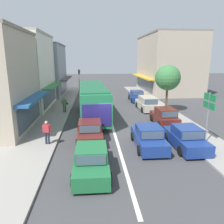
{
  "coord_description": "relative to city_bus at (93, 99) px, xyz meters",
  "views": [
    {
      "loc": [
        -1.65,
        -16.66,
        5.79
      ],
      "look_at": [
        0.0,
        2.0,
        1.2
      ],
      "focal_mm": 35.0,
      "sensor_mm": 36.0,
      "label": 1
    }
  ],
  "objects": [
    {
      "name": "ground_plane",
      "position": [
        1.66,
        -4.97,
        -1.88
      ],
      "size": [
        140.0,
        140.0,
        0.0
      ],
      "primitive_type": "plane",
      "color": "#3F3F42"
    },
    {
      "name": "lane_centre_line",
      "position": [
        1.66,
        -0.97,
        -1.88
      ],
      "size": [
        0.2,
        28.0,
        0.01
      ],
      "primitive_type": "cube",
      "color": "silver",
      "rests_on": "ground"
    },
    {
      "name": "sidewalk_left",
      "position": [
        -5.14,
        1.03,
        -1.81
      ],
      "size": [
        5.2,
        44.0,
        0.14
      ],
      "primitive_type": "cube",
      "color": "gray",
      "rests_on": "ground"
    },
    {
      "name": "kerb_right",
      "position": [
        7.86,
        1.03,
        -1.82
      ],
      "size": [
        2.8,
        44.0,
        0.12
      ],
      "primitive_type": "cube",
      "color": "gray",
      "rests_on": "ground"
    },
    {
      "name": "shopfront_mid_block",
      "position": [
        -8.52,
        4.83,
        2.41
      ],
      "size": [
        7.86,
        9.01,
        8.6
      ],
      "color": "silver",
      "rests_on": "ground"
    },
    {
      "name": "shopfront_far_end",
      "position": [
        -8.52,
        14.29,
        2.12
      ],
      "size": [
        8.79,
        9.36,
        8.02
      ],
      "color": "#84939E",
      "rests_on": "ground"
    },
    {
      "name": "building_right_far",
      "position": [
        13.15,
        16.47,
        3.02
      ],
      "size": [
        9.08,
        13.9,
        9.82
      ],
      "color": "#B2A38E",
      "rests_on": "ground"
    },
    {
      "name": "city_bus",
      "position": [
        0.0,
        0.0,
        0.0
      ],
      "size": [
        3.12,
        10.97,
        3.23
      ],
      "color": "#237A4C",
      "rests_on": "ground"
    },
    {
      "name": "sedan_behind_bus_near",
      "position": [
        -0.13,
        -11.23,
        -1.22
      ],
      "size": [
        1.92,
        4.21,
        1.47
      ],
      "color": "#1E6638",
      "rests_on": "ground"
    },
    {
      "name": "sedan_queue_gap_filler",
      "position": [
        -0.26,
        -6.6,
        -1.22
      ],
      "size": [
        1.96,
        4.23,
        1.47
      ],
      "color": "#561E19",
      "rests_on": "ground"
    },
    {
      "name": "sedan_adjacent_lane_lead",
      "position": [
        3.66,
        -8.15,
        -1.22
      ],
      "size": [
        1.95,
        4.23,
        1.47
      ],
      "color": "navy",
      "rests_on": "ground"
    },
    {
      "name": "parked_sedan_kerb_front",
      "position": [
        6.11,
        -8.45,
        -1.22
      ],
      "size": [
        1.94,
        4.22,
        1.47
      ],
      "color": "navy",
      "rests_on": "ground"
    },
    {
      "name": "parked_hatchback_kerb_second",
      "position": [
        6.38,
        -3.23,
        -1.17
      ],
      "size": [
        1.89,
        3.74,
        1.54
      ],
      "color": "#561E19",
      "rests_on": "ground"
    },
    {
      "name": "parked_wagon_kerb_third",
      "position": [
        6.24,
        2.64,
        -1.14
      ],
      "size": [
        2.04,
        4.55,
        1.58
      ],
      "color": "#B7B29E",
      "rests_on": "ground"
    },
    {
      "name": "parked_sedan_kerb_rear",
      "position": [
        6.11,
        8.17,
        -1.22
      ],
      "size": [
        1.96,
        4.23,
        1.47
      ],
      "color": "navy",
      "rests_on": "ground"
    },
    {
      "name": "traffic_light_downstreet",
      "position": [
        -2.03,
        12.41,
        0.97
      ],
      "size": [
        0.33,
        0.24,
        4.2
      ],
      "color": "gray",
      "rests_on": "ground"
    },
    {
      "name": "directional_road_sign",
      "position": [
        7.76,
        -7.96,
        0.82
      ],
      "size": [
        0.1,
        1.4,
        3.6
      ],
      "color": "gray",
      "rests_on": "ground"
    },
    {
      "name": "street_tree_right",
      "position": [
        8.06,
        1.34,
        1.9
      ],
      "size": [
        2.72,
        2.72,
        5.16
      ],
      "color": "brown",
      "rests_on": "ground"
    },
    {
      "name": "pedestrian_with_handbag_near",
      "position": [
        -3.06,
        1.73,
        -0.81
      ],
      "size": [
        0.65,
        0.25,
        1.63
      ],
      "color": "#4C4742",
      "rests_on": "sidewalk_left"
    },
    {
      "name": "pedestrian_browsing_midblock",
      "position": [
        -3.12,
        -7.38,
        -0.81
      ],
      "size": [
        0.57,
        0.27,
        1.63
      ],
      "color": "#232838",
      "rests_on": "sidewalk_left"
    }
  ]
}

